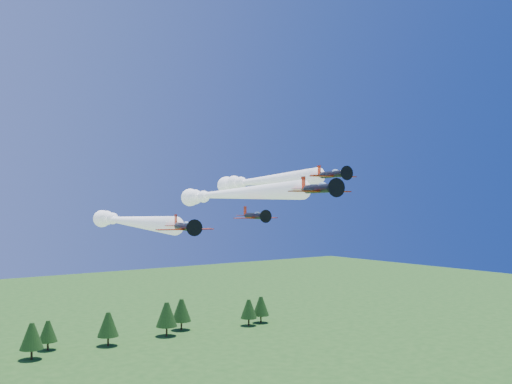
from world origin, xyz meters
TOP-DOWN VIEW (x-y plane):
  - plane_lead at (7.31, 22.48)m, footprint 18.76×59.96m
  - plane_left at (-4.95, 36.75)m, footprint 16.25×61.12m
  - plane_right at (16.10, 24.67)m, footprint 13.67×45.56m
  - plane_slot at (2.47, 6.87)m, footprint 6.82×7.46m
  - treeline at (0.43, 109.06)m, footprint 164.55×20.64m

SIDE VIEW (x-z plane):
  - treeline at x=0.43m, z-range 0.56..12.50m
  - plane_left at x=-4.95m, z-range 38.47..42.17m
  - plane_slot at x=2.47m, z-range 40.32..42.71m
  - plane_lead at x=7.31m, z-range 43.22..46.92m
  - plane_right at x=16.10m, z-range 45.77..49.47m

